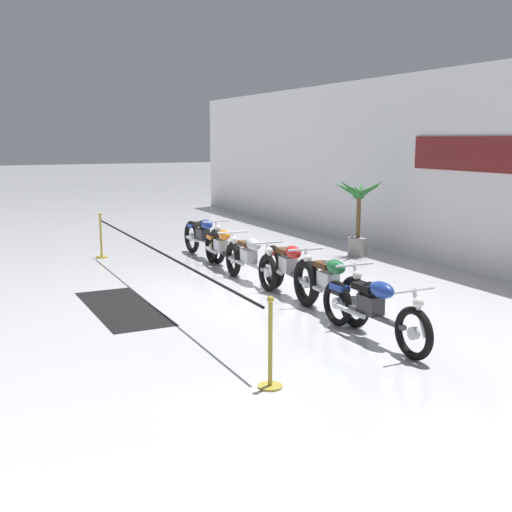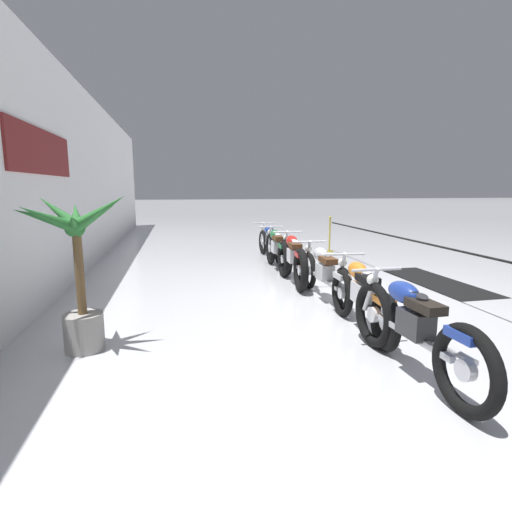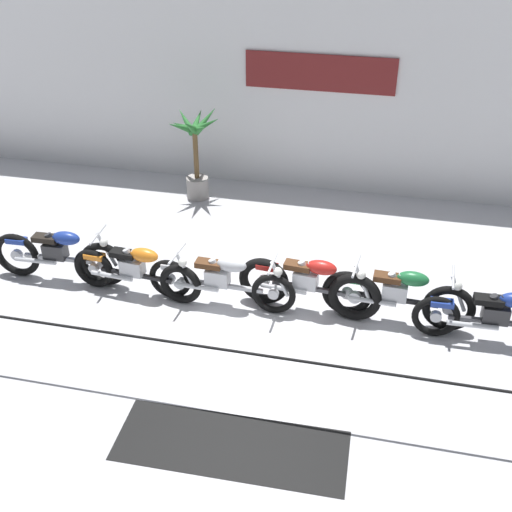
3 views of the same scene
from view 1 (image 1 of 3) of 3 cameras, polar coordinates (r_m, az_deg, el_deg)
name	(u,v)px [view 1 (image 1 of 3)]	position (r m, az deg, el deg)	size (l,w,h in m)	color
ground_plane	(236,292)	(11.68, -1.76, -3.18)	(120.00, 120.00, 0.00)	silver
back_wall	(459,169)	(14.21, 17.64, 7.35)	(28.00, 0.29, 4.20)	white
motorcycle_blue_0	(204,237)	(14.86, -4.66, 1.65)	(2.29, 0.62, 0.97)	black
motorcycle_orange_1	(222,248)	(13.57, -3.06, 0.68)	(2.19, 0.62, 0.92)	black
motorcycle_silver_2	(250,259)	(12.34, -0.56, -0.23)	(2.34, 0.62, 0.92)	black
motorcycle_red_3	(289,270)	(11.23, 2.95, -1.23)	(2.21, 0.62, 0.98)	black
motorcycle_green_4	(330,285)	(10.12, 6.56, -2.60)	(2.24, 0.62, 0.96)	black
motorcycle_blue_5	(373,309)	(8.90, 10.35, -4.62)	(2.37, 0.62, 0.92)	black
potted_palm_left_of_row	(359,213)	(15.24, 9.11, 3.75)	(1.04, 1.22, 1.87)	gray
stanchion_far_left	(135,247)	(12.36, -10.74, 0.81)	(8.74, 0.28, 1.05)	gold
stanchion_mid_left	(270,357)	(7.20, 1.27, -8.95)	(0.28, 0.28, 1.05)	gold
floor_banner	(122,308)	(10.78, -11.82, -4.53)	(2.76, 0.99, 0.01)	black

